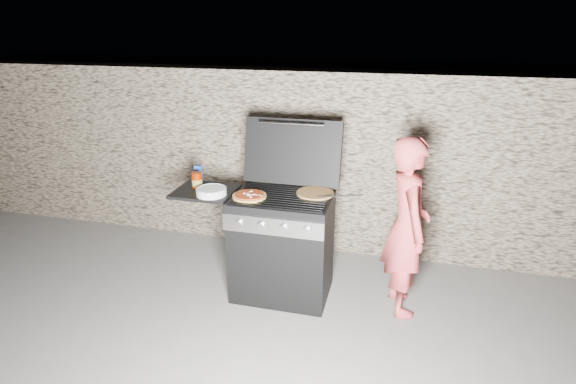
% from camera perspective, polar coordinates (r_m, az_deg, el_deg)
% --- Properties ---
extents(ground, '(50.00, 50.00, 0.00)m').
position_cam_1_polar(ground, '(4.05, -0.70, -12.59)').
color(ground, '#625F5C').
extents(stone_wall, '(8.00, 0.35, 1.80)m').
position_cam_1_polar(stone_wall, '(4.60, 2.62, 4.03)').
color(stone_wall, tan).
rests_on(stone_wall, ground).
extents(gas_grill, '(1.34, 0.79, 0.91)m').
position_cam_1_polar(gas_grill, '(3.88, -4.32, -6.44)').
color(gas_grill, black).
rests_on(gas_grill, ground).
extents(pizza_topped, '(0.34, 0.34, 0.03)m').
position_cam_1_polar(pizza_topped, '(3.61, -4.93, -0.44)').
color(pizza_topped, '#E4996A').
rests_on(pizza_topped, gas_grill).
extents(pizza_plain, '(0.37, 0.37, 0.02)m').
position_cam_1_polar(pizza_plain, '(3.67, 3.46, -0.14)').
color(pizza_plain, tan).
rests_on(pizza_plain, gas_grill).
extents(sauce_jar, '(0.11, 0.11, 0.13)m').
position_cam_1_polar(sauce_jar, '(3.89, -11.49, 1.51)').
color(sauce_jar, '#731800').
rests_on(sauce_jar, gas_grill).
extents(blue_carton, '(0.06, 0.04, 0.13)m').
position_cam_1_polar(blue_carton, '(4.08, -11.34, 2.41)').
color(blue_carton, '#1D49B0').
rests_on(blue_carton, gas_grill).
extents(plate_stack, '(0.33, 0.33, 0.06)m').
position_cam_1_polar(plate_stack, '(3.72, -9.71, 0.07)').
color(plate_stack, silver).
rests_on(plate_stack, gas_grill).
extents(person, '(0.48, 0.60, 1.45)m').
position_cam_1_polar(person, '(3.64, 14.83, -4.34)').
color(person, '#BD3D3F').
rests_on(person, ground).
extents(tongs, '(0.38, 0.04, 0.08)m').
position_cam_1_polar(tongs, '(3.53, 6.54, -0.60)').
color(tongs, black).
rests_on(tongs, gas_grill).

